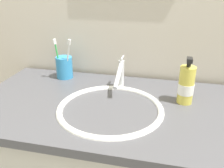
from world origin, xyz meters
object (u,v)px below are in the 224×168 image
(faucet, at_px, (120,74))
(toothbrush_green, at_px, (58,56))
(toothbrush_cup, at_px, (64,67))
(toothbrush_white, at_px, (68,57))
(soap_dispenser, at_px, (186,85))

(faucet, relative_size, toothbrush_green, 0.88)
(faucet, relative_size, toothbrush_cup, 1.62)
(faucet, height_order, toothbrush_green, toothbrush_green)
(toothbrush_white, distance_m, soap_dispenser, 0.54)
(toothbrush_white, distance_m, toothbrush_green, 0.05)
(faucet, bearing_deg, toothbrush_cup, 165.70)
(toothbrush_cup, height_order, toothbrush_white, toothbrush_white)
(faucet, xyz_separation_m, toothbrush_green, (-0.31, 0.05, 0.04))
(faucet, distance_m, soap_dispenser, 0.28)
(soap_dispenser, bearing_deg, faucet, 166.60)
(toothbrush_white, relative_size, soap_dispenser, 1.04)
(toothbrush_cup, relative_size, toothbrush_white, 0.53)
(faucet, bearing_deg, soap_dispenser, -13.40)
(toothbrush_white, bearing_deg, faucet, -10.98)
(toothbrush_green, distance_m, soap_dispenser, 0.59)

